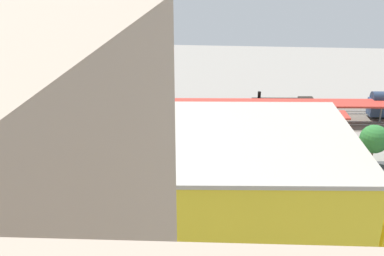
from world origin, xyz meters
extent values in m
plane|color=gray|center=(0.00, 0.00, 0.00)|extent=(173.55, 173.55, 0.00)
cube|color=#665E54|center=(0.00, -21.85, 0.00)|extent=(109.15, 21.08, 0.01)
cube|color=#424244|center=(0.00, 2.63, 0.00)|extent=(108.82, 15.69, 0.01)
cube|color=#9E9EA8|center=(0.00, -25.77, 0.18)|extent=(108.27, 6.83, 0.12)
cube|color=#9E9EA8|center=(0.00, -24.33, 0.18)|extent=(108.27, 6.83, 0.12)
cube|color=#9E9EA8|center=(0.00, -19.36, 0.18)|extent=(108.27, 6.83, 0.12)
cube|color=#9E9EA8|center=(0.00, -17.92, 0.18)|extent=(108.27, 6.83, 0.12)
cube|color=#B73328|center=(0.73, -13.89, 3.91)|extent=(55.26, 7.72, 0.36)
cylinder|color=slate|center=(-24.01, -15.42, 1.86)|extent=(0.30, 0.30, 3.73)
cylinder|color=slate|center=(-7.52, -14.40, 1.86)|extent=(0.30, 0.30, 3.73)
cylinder|color=slate|center=(8.98, -13.38, 1.86)|extent=(0.30, 0.30, 3.73)
cylinder|color=slate|center=(25.48, -12.36, 1.86)|extent=(0.30, 0.30, 3.73)
cube|color=#B73328|center=(-9.70, -20.37, 4.17)|extent=(56.95, 8.17, 0.41)
cylinder|color=slate|center=(-35.20, -21.95, 1.98)|extent=(0.30, 0.30, 3.97)
cylinder|color=slate|center=(-18.20, -20.90, 1.98)|extent=(0.30, 0.30, 3.97)
cylinder|color=slate|center=(-1.20, -19.84, 1.98)|extent=(0.30, 0.30, 3.97)
cylinder|color=slate|center=(15.80, -18.79, 1.98)|extent=(0.30, 0.30, 3.97)
cube|color=black|center=(-15.91, -25.05, 0.50)|extent=(15.02, 3.42, 1.00)
cylinder|color=black|center=(-14.33, -24.95, 2.39)|extent=(11.88, 3.51, 2.79)
cube|color=black|center=(-20.18, -25.31, 1.84)|extent=(3.34, 3.18, 3.67)
cylinder|color=black|center=(-9.97, -24.68, 4.49)|extent=(0.70, 0.70, 1.40)
cube|color=black|center=(-23.54, 6.12, 0.15)|extent=(3.50, 2.03, 0.30)
cube|color=maroon|center=(-23.54, 6.12, 0.72)|extent=(4.14, 2.15, 0.85)
cube|color=#1E2328|center=(-23.54, 6.12, 1.48)|extent=(2.37, 1.79, 0.66)
cube|color=black|center=(-15.57, 5.86, 0.15)|extent=(3.94, 1.97, 0.30)
cube|color=gray|center=(-15.57, 5.86, 0.67)|extent=(4.67, 2.10, 0.74)
cube|color=#1E2328|center=(-15.57, 5.86, 1.32)|extent=(2.66, 1.73, 0.55)
cube|color=black|center=(-7.12, 5.88, 0.15)|extent=(3.76, 2.08, 0.30)
cube|color=#474C51|center=(-7.12, 5.88, 0.75)|extent=(4.46, 2.21, 0.89)
cube|color=#1E2328|center=(-7.12, 5.88, 1.45)|extent=(2.54, 1.84, 0.52)
cube|color=black|center=(1.76, 6.27, 0.15)|extent=(3.52, 1.94, 0.30)
cube|color=silver|center=(1.76, 6.27, 0.75)|extent=(4.17, 2.05, 0.89)
cube|color=#1E2328|center=(1.76, 6.27, 1.51)|extent=(2.37, 1.73, 0.64)
cube|color=yellow|center=(4.60, 29.62, 9.28)|extent=(41.83, 21.61, 18.55)
cube|color=#ADA89E|center=(4.60, 29.62, 18.75)|extent=(42.47, 22.25, 0.40)
cube|color=black|center=(1.90, 15.58, 0.25)|extent=(9.56, 2.56, 0.50)
cube|color=white|center=(0.80, 15.61, 1.93)|extent=(7.36, 2.75, 2.85)
cube|color=silver|center=(5.54, 15.47, 1.72)|extent=(2.28, 2.60, 2.45)
cube|color=black|center=(9.43, 15.39, 0.25)|extent=(9.12, 3.27, 0.50)
cube|color=white|center=(8.41, 15.26, 1.92)|extent=(7.12, 3.27, 2.83)
cube|color=silver|center=(12.84, 15.81, 1.75)|extent=(2.33, 2.68, 2.49)
cylinder|color=brown|center=(11.61, -2.54, 1.78)|extent=(0.58, 0.58, 3.55)
sphere|color=#38843D|center=(11.61, -2.54, 5.77)|extent=(6.35, 6.35, 6.35)
cylinder|color=brown|center=(19.11, -2.16, 1.75)|extent=(0.43, 0.43, 3.51)
sphere|color=#28662D|center=(19.11, -2.16, 5.10)|extent=(4.55, 4.55, 4.55)
cylinder|color=brown|center=(26.99, -1.64, 1.94)|extent=(0.55, 0.55, 3.89)
sphere|color=#2D7233|center=(26.99, -1.64, 5.29)|extent=(4.01, 4.01, 4.01)
cylinder|color=brown|center=(-28.07, -2.34, 1.60)|extent=(0.41, 0.41, 3.19)
sphere|color=#2D7233|center=(-28.07, -2.34, 4.91)|extent=(4.90, 4.90, 4.90)
cylinder|color=brown|center=(-8.82, -1.57, 1.29)|extent=(0.57, 0.57, 2.58)
sphere|color=#38843D|center=(-8.82, -1.57, 4.03)|extent=(4.14, 4.14, 4.14)
cylinder|color=#333333|center=(-3.61, 7.28, 2.60)|extent=(0.16, 0.16, 5.21)
cube|color=black|center=(-3.61, 7.28, 5.66)|extent=(0.36, 0.36, 0.90)
sphere|color=yellow|center=(-3.39, 7.28, 5.96)|extent=(0.20, 0.20, 0.20)
camera|label=1|loc=(-2.56, 72.77, 38.73)|focal=44.45mm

